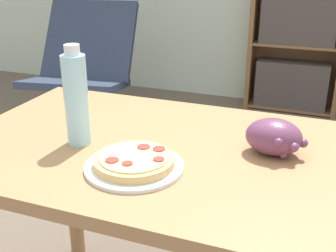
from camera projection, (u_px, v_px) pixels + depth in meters
The scene contains 6 objects.
dining_table at pixel (158, 181), 1.19m from camera, with size 1.12×0.72×0.73m.
pizza_on_plate at pixel (134, 163), 1.02m from camera, with size 0.24×0.24×0.04m.
grape_bunch at pixel (274, 137), 1.08m from camera, with size 0.16×0.13×0.09m.
drink_bottle at pixel (76, 99), 1.11m from camera, with size 0.06×0.06×0.27m.
lounge_chair_near at pixel (84, 88), 3.09m from camera, with size 0.78×0.87×0.88m.
bookshelf at pixel (299, 17), 3.23m from camera, with size 0.73×0.25×1.59m.
Camera 1 is at (0.43, -0.98, 1.22)m, focal length 45.00 mm.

